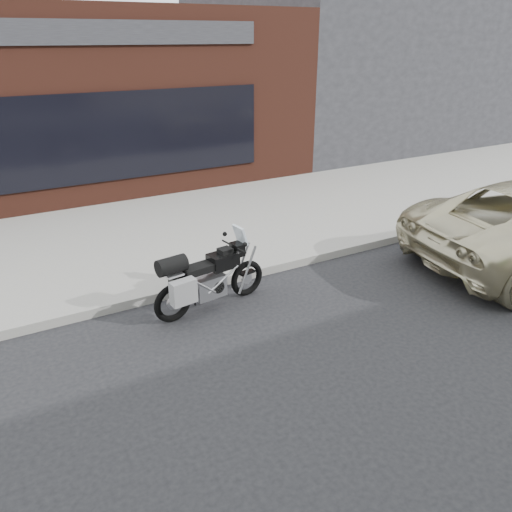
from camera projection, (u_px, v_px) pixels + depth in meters
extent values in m
plane|color=black|center=(413.00, 431.00, 5.29)|extent=(120.00, 120.00, 0.00)
cube|color=gray|center=(176.00, 224.00, 10.85)|extent=(44.00, 6.00, 0.15)
cube|color=#4D2319|center=(22.00, 94.00, 14.67)|extent=(14.00, 10.00, 4.50)
cube|color=black|center=(53.00, 142.00, 10.87)|extent=(10.00, 0.08, 2.00)
cube|color=#252429|center=(34.00, 32.00, 9.98)|extent=(10.00, 0.08, 0.50)
cube|color=#252429|center=(347.00, 59.00, 19.70)|extent=(10.00, 10.00, 6.00)
torus|color=black|center=(173.00, 303.00, 7.21)|extent=(0.60, 0.18, 0.59)
torus|color=black|center=(247.00, 278.00, 7.95)|extent=(0.60, 0.18, 0.59)
cube|color=#B7B7BC|center=(209.00, 286.00, 7.53)|extent=(0.52, 0.33, 0.34)
cube|color=black|center=(223.00, 260.00, 7.53)|extent=(0.48, 0.34, 0.23)
cube|color=black|center=(198.00, 269.00, 7.29)|extent=(0.52, 0.32, 0.11)
cube|color=black|center=(179.00, 279.00, 7.15)|extent=(0.29, 0.23, 0.12)
cube|color=black|center=(237.00, 249.00, 7.63)|extent=(0.19, 0.23, 0.20)
cube|color=silver|center=(240.00, 235.00, 7.57)|extent=(0.16, 0.28, 0.30)
cylinder|color=black|center=(234.00, 246.00, 7.57)|extent=(0.11, 0.62, 0.03)
cube|color=#B7B7BC|center=(172.00, 273.00, 7.04)|extent=(0.28, 0.30, 0.03)
cube|color=slate|center=(183.00, 292.00, 6.98)|extent=(0.39, 0.21, 0.35)
cylinder|color=black|center=(172.00, 265.00, 6.99)|extent=(0.46, 0.31, 0.25)
cylinder|color=#B7B7BC|center=(184.00, 293.00, 7.46)|extent=(0.50, 0.14, 0.17)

